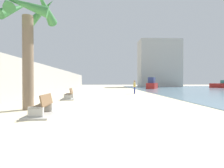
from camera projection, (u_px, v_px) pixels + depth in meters
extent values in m
plane|color=beige|center=(106.00, 93.00, 25.34)|extent=(120.00, 120.00, 0.00)
cube|color=#ADAAA3|center=(51.00, 80.00, 24.95)|extent=(0.80, 64.00, 3.47)
cylinder|color=#7A6651|center=(28.00, 63.00, 9.99)|extent=(0.58, 0.58, 5.16)
cone|color=#387A3D|center=(45.00, 8.00, 9.87)|extent=(0.83, 2.31, 1.53)
cone|color=#387A3D|center=(41.00, 13.00, 10.83)|extent=(2.24, 1.43, 1.66)
cone|color=#387A3D|center=(15.00, 9.00, 10.29)|extent=(1.41, 2.22, 1.71)
cone|color=#387A3D|center=(7.00, 3.00, 9.39)|extent=(1.65, 2.19, 1.60)
cone|color=#387A3D|center=(24.00, 4.00, 8.91)|extent=(2.38, 1.11, 1.10)
cube|color=#ADAAA3|center=(36.00, 113.00, 7.53)|extent=(0.60, 0.21, 0.50)
cube|color=#ADAAA3|center=(46.00, 108.00, 8.92)|extent=(0.60, 0.21, 0.50)
cube|color=brown|center=(41.00, 106.00, 8.22)|extent=(0.53, 1.61, 0.06)
cube|color=brown|center=(47.00, 100.00, 8.23)|extent=(0.19, 1.60, 0.50)
cube|color=#ADAAA3|center=(41.00, 115.00, 8.23)|extent=(1.14, 2.12, 0.08)
cube|color=#ADAAA3|center=(68.00, 97.00, 15.10)|extent=(0.61, 0.24, 0.50)
cube|color=#ADAAA3|center=(70.00, 96.00, 16.49)|extent=(0.61, 0.24, 0.50)
cube|color=brown|center=(69.00, 94.00, 15.80)|extent=(0.60, 1.63, 0.06)
cube|color=brown|center=(71.00, 91.00, 15.82)|extent=(0.26, 1.61, 0.50)
cube|color=#ADAAA3|center=(69.00, 99.00, 15.80)|extent=(1.23, 2.16, 0.08)
cylinder|color=navy|center=(134.00, 91.00, 22.67)|extent=(0.12, 0.12, 0.84)
cylinder|color=navy|center=(135.00, 90.00, 22.78)|extent=(0.12, 0.12, 0.84)
cube|color=gold|center=(135.00, 85.00, 22.72)|extent=(0.32, 0.37, 0.60)
sphere|color=#936B4C|center=(135.00, 81.00, 22.71)|extent=(0.23, 0.23, 0.23)
cylinder|color=gold|center=(134.00, 85.00, 22.52)|extent=(0.09, 0.09, 0.54)
cylinder|color=gold|center=(135.00, 85.00, 22.91)|extent=(0.09, 0.09, 0.54)
cube|color=red|center=(152.00, 86.00, 38.91)|extent=(3.83, 5.86, 1.16)
cube|color=navy|center=(152.00, 80.00, 38.10)|extent=(2.09, 2.76, 1.22)
cube|color=red|center=(223.00, 86.00, 43.06)|extent=(4.90, 5.87, 1.05)
cube|color=#ADAAA3|center=(159.00, 64.00, 54.00)|extent=(12.00, 6.00, 13.75)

